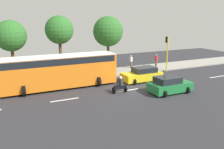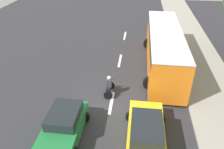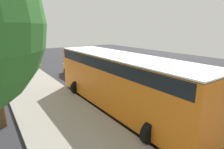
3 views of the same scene
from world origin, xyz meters
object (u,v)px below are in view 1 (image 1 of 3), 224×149
Objects in this scene: car_yellow_cab at (142,75)px; city_bus at (60,69)px; car_green at (169,85)px; pedestrian_by_tree at (156,60)px; motorcycle at (120,86)px; pedestrian_near_signal at (131,61)px; traffic_light_corner at (167,48)px; street_tree_center at (108,32)px; street_tree_south at (11,36)px; street_tree_north at (59,30)px.

city_bus is (1.42, 8.52, 1.13)m from car_yellow_cab.
car_yellow_cab is (4.41, 0.08, 0.00)m from car_green.
car_yellow_cab is at bearing 132.53° from pedestrian_by_tree.
pedestrian_near_signal is at bearing -35.69° from motorcycle.
traffic_light_corner is (5.12, -9.27, 2.29)m from motorcycle.
city_bus is at bearing 112.93° from pedestrian_near_signal.
street_tree_center is (2.85, 5.91, 3.82)m from pedestrian_by_tree.
car_yellow_cab is 0.63× the size of street_tree_center.
car_green is 18.14m from street_tree_south.
pedestrian_near_signal is at bearing 45.08° from traffic_light_corner.
car_green is 2.30× the size of pedestrian_by_tree.
pedestrian_near_signal is (10.29, -1.94, 0.35)m from car_green.
street_tree_north reaches higher than car_green.
car_yellow_cab is 0.39× the size of city_bus.
street_tree_south is (2.34, 14.33, 3.61)m from pedestrian_near_signal.
street_tree_south is at bearing 44.45° from car_green.
street_tree_center is (5.26, 5.69, 1.95)m from traffic_light_corner.
motorcycle is (-3.91, -4.53, -1.20)m from city_bus.
car_green is 4.41m from car_yellow_cab.
motorcycle is at bearing 144.31° from pedestrian_near_signal.
motorcycle reaches higher than car_yellow_cab.
pedestrian_by_tree is at bearing -51.56° from motorcycle.
street_tree_north is (2.32, 12.49, 4.17)m from pedestrian_by_tree.
pedestrian_near_signal is 14.97m from street_tree_south.
car_yellow_cab is 7.47m from pedestrian_by_tree.
car_green is at bearing 143.60° from traffic_light_corner.
traffic_light_corner is at bearing -107.63° from street_tree_south.
street_tree_south reaches higher than car_green.
city_bus is at bearing 104.48° from pedestrian_by_tree.
motorcycle is 0.34× the size of traffic_light_corner.
street_tree_south reaches higher than city_bus.
motorcycle is 14.15m from street_tree_south.
street_tree_north is at bearing -14.38° from city_bus.
street_tree_center is at bearing 50.42° from pedestrian_near_signal.
city_bus is 8.28m from street_tree_south.
pedestrian_near_signal is (8.37, -6.01, 0.42)m from motorcycle.
traffic_light_corner is at bearing -61.08° from motorcycle.
traffic_light_corner reaches higher than car_green.
motorcycle is at bearing -142.15° from street_tree_south.
street_tree_north is at bearing 79.48° from pedestrian_by_tree.
street_tree_south is 5.42m from street_tree_north.
city_bus is 6.10m from motorcycle.
pedestrian_near_signal is 0.26× the size of street_tree_south.
street_tree_south reaches higher than car_yellow_cab.
motorcycle is 11.77m from street_tree_center.
city_bus reaches higher than motorcycle.
city_bus is at bearing 95.01° from traffic_light_corner.
traffic_light_corner is (-3.25, -3.26, 1.87)m from pedestrian_near_signal.
street_tree_south is (12.63, 12.39, 3.96)m from car_green.
car_yellow_cab is at bearing -177.01° from street_tree_center.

